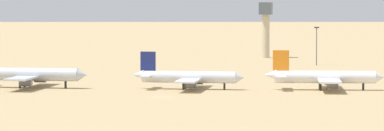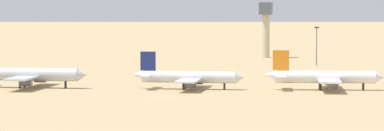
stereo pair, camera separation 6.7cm
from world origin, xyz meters
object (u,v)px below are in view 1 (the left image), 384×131
Objects in this scene: parked_jet_orange_4 at (324,77)px; light_pole_mid at (317,43)px; control_tower at (266,24)px; parked_jet_navy_3 at (188,77)px; parked_jet_navy_2 at (26,74)px.

light_pole_mid is (-10.44, 104.59, 4.72)m from parked_jet_orange_4.
parked_jet_navy_3 is at bearing -91.07° from control_tower.
parked_jet_orange_4 is (84.28, 8.77, -0.25)m from parked_jet_navy_2.
control_tower is at bearing 86.68° from parked_jet_navy_3.
control_tower reaches higher than parked_jet_navy_2.
parked_jet_navy_3 is 2.23× the size of light_pole_mid.
parked_jet_orange_4 is 2.35× the size of light_pole_mid.
light_pole_mid is at bearing 88.58° from parked_jet_orange_4.
parked_jet_orange_4 is at bearing -84.30° from light_pole_mid.
light_pole_mid reaches higher than parked_jet_navy_2.
parked_jet_orange_4 is at bearing -76.77° from control_tower.
control_tower is at bearing 119.02° from light_pole_mid.
parked_jet_navy_2 is 1.57× the size of control_tower.
parked_jet_navy_3 is 1.40× the size of control_tower.
parked_jet_navy_2 reaches higher than parked_jet_navy_3.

